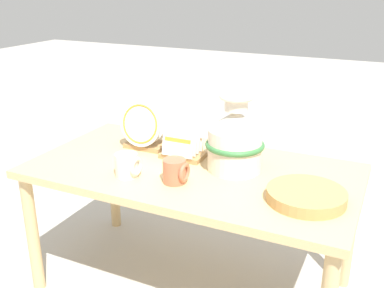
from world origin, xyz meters
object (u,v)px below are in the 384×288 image
(mug_terracotta_glaze, at_px, (175,171))
(mug_cream_glaze, at_px, (127,165))
(wicker_charger_stack, at_px, (306,196))
(dish_rack_round_plates, at_px, (145,129))
(dish_rack_square_plates, at_px, (183,145))
(ceramic_vase, at_px, (235,139))

(mug_terracotta_glaze, distance_m, mug_cream_glaze, 0.21)
(wicker_charger_stack, distance_m, mug_cream_glaze, 0.73)
(dish_rack_round_plates, xyz_separation_m, mug_cream_glaze, (0.11, -0.33, -0.05))
(wicker_charger_stack, bearing_deg, dish_rack_square_plates, 161.81)
(dish_rack_square_plates, bearing_deg, wicker_charger_stack, -18.19)
(dish_rack_round_plates, distance_m, mug_terracotta_glaze, 0.43)
(ceramic_vase, distance_m, mug_terracotta_glaze, 0.30)
(mug_terracotta_glaze, height_order, mug_cream_glaze, same)
(mug_terracotta_glaze, bearing_deg, dish_rack_square_plates, 109.34)
(wicker_charger_stack, height_order, mug_cream_glaze, mug_cream_glaze)
(dish_rack_round_plates, bearing_deg, mug_terracotta_glaze, -43.25)
(wicker_charger_stack, bearing_deg, mug_cream_glaze, -172.66)
(wicker_charger_stack, xyz_separation_m, mug_cream_glaze, (-0.72, -0.09, 0.03))
(dish_rack_round_plates, xyz_separation_m, dish_rack_square_plates, (0.22, -0.03, -0.04))
(dish_rack_round_plates, xyz_separation_m, wicker_charger_stack, (0.83, -0.23, -0.08))
(mug_terracotta_glaze, xyz_separation_m, mug_cream_glaze, (-0.21, -0.03, 0.00))
(mug_cream_glaze, bearing_deg, wicker_charger_stack, 7.34)
(wicker_charger_stack, bearing_deg, mug_terracotta_glaze, -173.21)
(dish_rack_square_plates, height_order, wicker_charger_stack, dish_rack_square_plates)
(dish_rack_square_plates, xyz_separation_m, wicker_charger_stack, (0.61, -0.20, -0.04))
(ceramic_vase, bearing_deg, wicker_charger_stack, -25.54)
(wicker_charger_stack, relative_size, mug_cream_glaze, 2.87)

